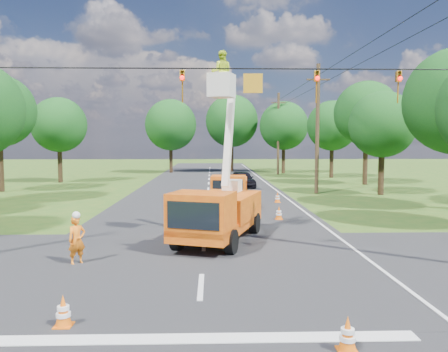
{
  "coord_description": "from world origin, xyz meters",
  "views": [
    {
      "loc": [
        0.31,
        -11.76,
        4.03
      ],
      "look_at": [
        0.82,
        6.41,
        2.6
      ],
      "focal_mm": 35.0,
      "sensor_mm": 36.0,
      "label": 1
    }
  ],
  "objects_px": {
    "traffic_cone_1": "(348,335)",
    "tree_left_f": "(59,125)",
    "ground_worker": "(77,240)",
    "tree_right_e": "(332,126)",
    "traffic_cone_3": "(279,213)",
    "tree_far_b": "(232,121)",
    "tree_far_a": "(171,125)",
    "traffic_cone_7": "(277,197)",
    "traffic_cone_0": "(63,311)",
    "tree_far_c": "(284,126)",
    "bucket_truck": "(218,202)",
    "pole_right_mid": "(317,128)",
    "pole_right_far": "(278,133)",
    "tree_right_c": "(382,125)",
    "distant_car": "(242,179)",
    "second_truck": "(230,189)",
    "tree_right_d": "(366,113)",
    "traffic_cone_2": "(246,222)"
  },
  "relations": [
    {
      "from": "traffic_cone_1",
      "to": "tree_left_f",
      "type": "bearing_deg",
      "value": 116.31
    },
    {
      "from": "ground_worker",
      "to": "tree_right_e",
      "type": "height_order",
      "value": "tree_right_e"
    },
    {
      "from": "traffic_cone_3",
      "to": "tree_far_b",
      "type": "height_order",
      "value": "tree_far_b"
    },
    {
      "from": "tree_far_a",
      "to": "traffic_cone_7",
      "type": "bearing_deg",
      "value": -71.17
    },
    {
      "from": "ground_worker",
      "to": "tree_right_e",
      "type": "distance_m",
      "value": 39.23
    },
    {
      "from": "traffic_cone_0",
      "to": "tree_right_e",
      "type": "xyz_separation_m",
      "value": [
        16.72,
        39.48,
        5.45
      ]
    },
    {
      "from": "traffic_cone_7",
      "to": "tree_left_f",
      "type": "xyz_separation_m",
      "value": [
        -19.44,
        15.28,
        5.33
      ]
    },
    {
      "from": "tree_far_a",
      "to": "tree_far_c",
      "type": "distance_m",
      "value": 14.53
    },
    {
      "from": "tree_far_c",
      "to": "bucket_truck",
      "type": "bearing_deg",
      "value": -103.09
    },
    {
      "from": "traffic_cone_7",
      "to": "tree_far_a",
      "type": "relative_size",
      "value": 0.07
    },
    {
      "from": "tree_right_e",
      "to": "bucket_truck",
      "type": "bearing_deg",
      "value": -112.82
    },
    {
      "from": "traffic_cone_7",
      "to": "tree_far_b",
      "type": "distance_m",
      "value": 31.0
    },
    {
      "from": "traffic_cone_7",
      "to": "pole_right_mid",
      "type": "bearing_deg",
      "value": 53.83
    },
    {
      "from": "tree_far_a",
      "to": "tree_far_b",
      "type": "distance_m",
      "value": 8.27
    },
    {
      "from": "pole_right_far",
      "to": "tree_far_a",
      "type": "bearing_deg",
      "value": 167.47
    },
    {
      "from": "pole_right_mid",
      "to": "pole_right_far",
      "type": "bearing_deg",
      "value": 90.0
    },
    {
      "from": "traffic_cone_3",
      "to": "tree_far_a",
      "type": "height_order",
      "value": "tree_far_a"
    },
    {
      "from": "tree_right_c",
      "to": "tree_right_e",
      "type": "height_order",
      "value": "tree_right_e"
    },
    {
      "from": "pole_right_mid",
      "to": "ground_worker",
      "type": "bearing_deg",
      "value": -122.88
    },
    {
      "from": "distant_car",
      "to": "tree_left_f",
      "type": "xyz_separation_m",
      "value": [
        -17.82,
        5.32,
        4.95
      ]
    },
    {
      "from": "second_truck",
      "to": "ground_worker",
      "type": "distance_m",
      "value": 14.07
    },
    {
      "from": "tree_far_b",
      "to": "tree_right_d",
      "type": "bearing_deg",
      "value": -56.75
    },
    {
      "from": "tree_right_e",
      "to": "ground_worker",
      "type": "bearing_deg",
      "value": -117.43
    },
    {
      "from": "second_truck",
      "to": "tree_far_b",
      "type": "distance_m",
      "value": 32.17
    },
    {
      "from": "traffic_cone_7",
      "to": "pole_right_far",
      "type": "height_order",
      "value": "pole_right_far"
    },
    {
      "from": "tree_right_e",
      "to": "traffic_cone_1",
      "type": "bearing_deg",
      "value": -104.97
    },
    {
      "from": "bucket_truck",
      "to": "tree_right_e",
      "type": "relative_size",
      "value": 0.89
    },
    {
      "from": "traffic_cone_0",
      "to": "traffic_cone_2",
      "type": "xyz_separation_m",
      "value": [
        4.79,
        10.55,
        0.0
      ]
    },
    {
      "from": "tree_far_a",
      "to": "second_truck",
      "type": "bearing_deg",
      "value": -77.76
    },
    {
      "from": "ground_worker",
      "to": "bucket_truck",
      "type": "bearing_deg",
      "value": -8.13
    },
    {
      "from": "traffic_cone_2",
      "to": "tree_right_c",
      "type": "distance_m",
      "value": 17.89
    },
    {
      "from": "traffic_cone_2",
      "to": "pole_right_far",
      "type": "height_order",
      "value": "pole_right_far"
    },
    {
      "from": "second_truck",
      "to": "ground_worker",
      "type": "xyz_separation_m",
      "value": [
        -5.55,
        -12.92,
        -0.26
      ]
    },
    {
      "from": "traffic_cone_1",
      "to": "tree_far_b",
      "type": "distance_m",
      "value": 51.19
    },
    {
      "from": "traffic_cone_1",
      "to": "tree_right_e",
      "type": "height_order",
      "value": "tree_right_e"
    },
    {
      "from": "ground_worker",
      "to": "pole_right_mid",
      "type": "bearing_deg",
      "value": 15.69
    },
    {
      "from": "traffic_cone_2",
      "to": "tree_far_b",
      "type": "bearing_deg",
      "value": 88.34
    },
    {
      "from": "bucket_truck",
      "to": "tree_left_f",
      "type": "bearing_deg",
      "value": 138.69
    },
    {
      "from": "bucket_truck",
      "to": "distant_car",
      "type": "height_order",
      "value": "bucket_truck"
    },
    {
      "from": "distant_car",
      "to": "tree_right_c",
      "type": "xyz_separation_m",
      "value": [
        10.18,
        -5.68,
        4.58
      ]
    },
    {
      "from": "traffic_cone_2",
      "to": "tree_left_f",
      "type": "distance_m",
      "value": 29.64
    },
    {
      "from": "ground_worker",
      "to": "traffic_cone_0",
      "type": "xyz_separation_m",
      "value": [
        1.21,
        -4.94,
        -0.45
      ]
    },
    {
      "from": "traffic_cone_2",
      "to": "tree_right_d",
      "type": "height_order",
      "value": "tree_right_d"
    },
    {
      "from": "tree_far_b",
      "to": "tree_right_e",
      "type": "bearing_deg",
      "value": -42.8
    },
    {
      "from": "pole_right_mid",
      "to": "tree_far_b",
      "type": "height_order",
      "value": "tree_far_b"
    },
    {
      "from": "tree_right_d",
      "to": "tree_far_b",
      "type": "distance_m",
      "value": 21.52
    },
    {
      "from": "second_truck",
      "to": "traffic_cone_7",
      "type": "bearing_deg",
      "value": 27.35
    },
    {
      "from": "ground_worker",
      "to": "tree_far_b",
      "type": "bearing_deg",
      "value": 39.48
    },
    {
      "from": "second_truck",
      "to": "pole_right_far",
      "type": "relative_size",
      "value": 0.56
    },
    {
      "from": "bucket_truck",
      "to": "distant_car",
      "type": "relative_size",
      "value": 1.78
    }
  ]
}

